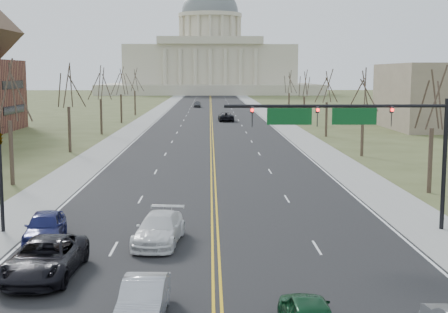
{
  "coord_description": "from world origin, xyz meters",
  "views": [
    {
      "loc": [
        -0.27,
        -19.75,
        8.55
      ],
      "look_at": [
        0.68,
        21.65,
        3.0
      ],
      "focal_mm": 50.0,
      "sensor_mm": 36.0,
      "label": 1
    }
  ],
  "objects_px": {
    "car_sb_outer_lead": "(45,258)",
    "car_sb_inner_second": "(159,229)",
    "signal_mast": "(353,125)",
    "car_sb_outer_second": "(45,227)",
    "signal_left": "(0,164)",
    "car_far_nb": "(226,117)",
    "car_sb_inner_lead": "(144,300)",
    "car_far_sb": "(197,104)"
  },
  "relations": [
    {
      "from": "car_sb_inner_second",
      "to": "car_far_sb",
      "type": "relative_size",
      "value": 1.15
    },
    {
      "from": "car_sb_outer_lead",
      "to": "car_sb_outer_second",
      "type": "bearing_deg",
      "value": 106.69
    },
    {
      "from": "signal_mast",
      "to": "signal_left",
      "type": "height_order",
      "value": "signal_mast"
    },
    {
      "from": "car_sb_outer_lead",
      "to": "car_sb_inner_second",
      "type": "distance_m",
      "value": 6.7
    },
    {
      "from": "signal_mast",
      "to": "car_far_sb",
      "type": "bearing_deg",
      "value": 95.01
    },
    {
      "from": "car_sb_inner_lead",
      "to": "car_sb_outer_second",
      "type": "distance_m",
      "value": 11.89
    },
    {
      "from": "car_sb_outer_second",
      "to": "car_far_sb",
      "type": "bearing_deg",
      "value": 81.4
    },
    {
      "from": "car_sb_inner_second",
      "to": "car_far_sb",
      "type": "xyz_separation_m",
      "value": [
        -0.62,
        126.77,
        0.02
      ]
    },
    {
      "from": "car_sb_outer_second",
      "to": "signal_left",
      "type": "bearing_deg",
      "value": 136.93
    },
    {
      "from": "car_far_nb",
      "to": "car_sb_outer_lead",
      "type": "bearing_deg",
      "value": 81.27
    },
    {
      "from": "car_sb_outer_lead",
      "to": "car_far_nb",
      "type": "xyz_separation_m",
      "value": [
        9.88,
        85.8,
        -0.01
      ]
    },
    {
      "from": "car_sb_inner_second",
      "to": "car_sb_outer_second",
      "type": "distance_m",
      "value": 5.86
    },
    {
      "from": "signal_left",
      "to": "car_far_sb",
      "type": "relative_size",
      "value": 1.32
    },
    {
      "from": "car_sb_outer_lead",
      "to": "car_far_nb",
      "type": "bearing_deg",
      "value": 85.52
    },
    {
      "from": "signal_left",
      "to": "car_sb_inner_lead",
      "type": "relative_size",
      "value": 1.39
    },
    {
      "from": "signal_left",
      "to": "car_far_sb",
      "type": "distance_m",
      "value": 124.49
    },
    {
      "from": "car_sb_outer_second",
      "to": "car_far_sb",
      "type": "xyz_separation_m",
      "value": [
        5.22,
        126.32,
        -0.01
      ]
    },
    {
      "from": "signal_left",
      "to": "car_sb_outer_second",
      "type": "xyz_separation_m",
      "value": [
        2.84,
        -2.12,
        -2.92
      ]
    },
    {
      "from": "signal_mast",
      "to": "car_sb_inner_second",
      "type": "height_order",
      "value": "signal_mast"
    },
    {
      "from": "car_far_nb",
      "to": "car_sb_inner_lead",
      "type": "bearing_deg",
      "value": 84.53
    },
    {
      "from": "car_sb_inner_lead",
      "to": "car_sb_outer_lead",
      "type": "bearing_deg",
      "value": 136.54
    },
    {
      "from": "car_sb_outer_lead",
      "to": "car_sb_inner_second",
      "type": "xyz_separation_m",
      "value": [
        4.41,
        5.05,
        -0.05
      ]
    },
    {
      "from": "car_sb_inner_lead",
      "to": "car_far_nb",
      "type": "distance_m",
      "value": 90.67
    },
    {
      "from": "car_far_sb",
      "to": "car_sb_outer_lead",
      "type": "bearing_deg",
      "value": -91.92
    },
    {
      "from": "car_sb_outer_second",
      "to": "car_sb_inner_lead",
      "type": "bearing_deg",
      "value": -65.52
    },
    {
      "from": "signal_mast",
      "to": "signal_left",
      "type": "relative_size",
      "value": 2.02
    },
    {
      "from": "signal_left",
      "to": "car_sb_inner_second",
      "type": "relative_size",
      "value": 1.15
    },
    {
      "from": "car_sb_inner_second",
      "to": "car_sb_inner_lead",
      "type": "bearing_deg",
      "value": -82.34
    },
    {
      "from": "car_sb_outer_lead",
      "to": "car_sb_inner_second",
      "type": "bearing_deg",
      "value": 50.95
    },
    {
      "from": "car_far_sb",
      "to": "car_sb_inner_second",
      "type": "bearing_deg",
      "value": -89.99
    },
    {
      "from": "signal_left",
      "to": "car_sb_outer_second",
      "type": "distance_m",
      "value": 4.59
    },
    {
      "from": "car_sb_outer_lead",
      "to": "car_sb_outer_second",
      "type": "relative_size",
      "value": 1.26
    },
    {
      "from": "signal_left",
      "to": "car_sb_outer_lead",
      "type": "bearing_deg",
      "value": -60.76
    },
    {
      "from": "signal_mast",
      "to": "car_sb_outer_second",
      "type": "xyz_separation_m",
      "value": [
        -16.11,
        -2.12,
        -4.97
      ]
    },
    {
      "from": "signal_mast",
      "to": "signal_left",
      "type": "xyz_separation_m",
      "value": [
        -18.95,
        0.0,
        -2.05
      ]
    },
    {
      "from": "car_sb_outer_lead",
      "to": "car_far_sb",
      "type": "bearing_deg",
      "value": 90.44
    },
    {
      "from": "signal_mast",
      "to": "car_sb_outer_second",
      "type": "relative_size",
      "value": 2.65
    },
    {
      "from": "signal_left",
      "to": "car_far_nb",
      "type": "distance_m",
      "value": 79.5
    },
    {
      "from": "car_sb_inner_second",
      "to": "car_sb_outer_lead",
      "type": "bearing_deg",
      "value": -124.84
    },
    {
      "from": "car_sb_inner_second",
      "to": "car_sb_outer_second",
      "type": "xyz_separation_m",
      "value": [
        -5.84,
        0.45,
        0.02
      ]
    },
    {
      "from": "car_sb_outer_second",
      "to": "car_far_nb",
      "type": "distance_m",
      "value": 81.09
    },
    {
      "from": "signal_left",
      "to": "car_sb_outer_second",
      "type": "bearing_deg",
      "value": -36.83
    }
  ]
}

